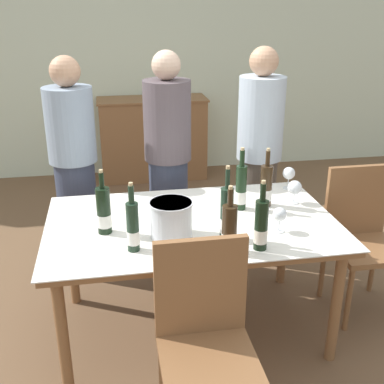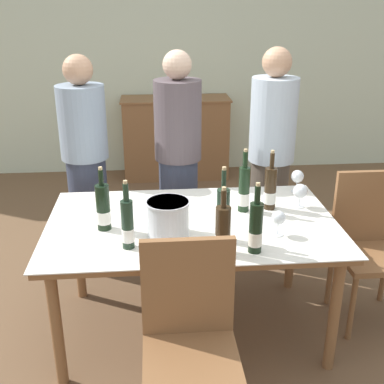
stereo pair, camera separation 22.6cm
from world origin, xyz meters
The scene contains 20 objects.
ground_plane centered at (0.00, 0.00, 0.00)m, with size 12.00×12.00×0.00m, color brown.
back_wall centered at (0.00, 3.09, 1.40)m, with size 8.00×0.10×2.80m.
sideboard_cabinet centered at (0.05, 2.80, 0.45)m, with size 1.19×0.46×0.90m.
dining_table centered at (0.00, 0.00, 0.66)m, with size 1.64×1.01×0.73m.
ice_bucket centered at (-0.14, -0.16, 0.84)m, with size 0.23×0.23×0.20m.
wine_bottle_0 centered at (0.14, -0.24, 0.87)m, with size 0.07×0.07×0.41m.
wine_bottle_1 centered at (0.32, 0.13, 0.86)m, with size 0.07×0.07×0.38m.
wine_bottle_2 centered at (0.48, 0.15, 0.85)m, with size 0.07×0.07×0.36m.
wine_bottle_3 centered at (-0.49, -0.05, 0.85)m, with size 0.08×0.08×0.36m.
wine_bottle_4 centered at (0.12, -0.38, 0.85)m, with size 0.08×0.08×0.35m.
wine_bottle_5 centered at (0.28, -0.38, 0.86)m, with size 0.07×0.07×0.37m.
wine_bottle_6 centered at (-0.35, -0.28, 0.86)m, with size 0.06×0.06×0.36m.
wine_glass_0 centered at (0.44, -0.21, 0.83)m, with size 0.08×0.08×0.14m.
wine_glass_1 centered at (0.67, 0.15, 0.83)m, with size 0.09×0.09×0.15m.
wine_glass_2 centered at (0.72, 0.39, 0.83)m, with size 0.08×0.08×0.15m.
chair_near_front centered at (-0.07, -0.73, 0.54)m, with size 0.42×0.42×0.95m.
chair_right_end centered at (1.11, 0.09, 0.53)m, with size 0.42×0.42×0.93m.
person_host centered at (-0.69, 0.84, 0.79)m, with size 0.33×0.33×1.57m.
person_guest_left centered at (-0.03, 0.81, 0.80)m, with size 0.33×0.33×1.60m.
person_guest_right centered at (0.65, 0.82, 0.81)m, with size 0.33×0.33×1.61m.
Camera 1 is at (-0.43, -2.44, 1.90)m, focal length 45.00 mm.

